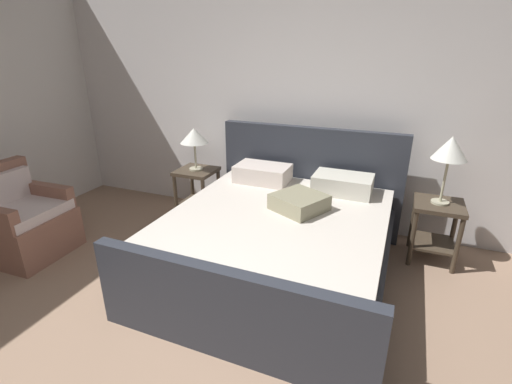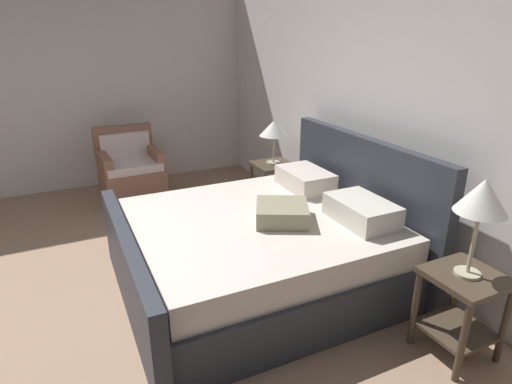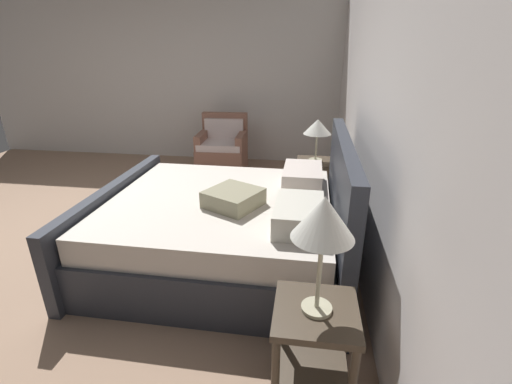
# 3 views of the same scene
# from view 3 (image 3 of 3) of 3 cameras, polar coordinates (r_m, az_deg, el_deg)

# --- Properties ---
(ground_plane) EXTENTS (6.28, 6.26, 0.02)m
(ground_plane) POSITION_cam_3_polar(r_m,az_deg,el_deg) (4.32, -30.50, -6.69)
(ground_plane) COLOR #9D7D65
(wall_back) EXTENTS (6.40, 0.12, 2.88)m
(wall_back) POSITION_cam_3_polar(r_m,az_deg,el_deg) (2.98, 19.73, 12.99)
(wall_back) COLOR silver
(wall_back) RESTS_ON ground
(wall_side_left) EXTENTS (0.12, 6.38, 2.88)m
(wall_side_left) POSITION_cam_3_polar(r_m,az_deg,el_deg) (6.64, -15.81, 17.87)
(wall_side_left) COLOR silver
(wall_side_left) RESTS_ON ground
(bed) EXTENTS (2.01, 2.19, 1.17)m
(bed) POSITION_cam_3_polar(r_m,az_deg,el_deg) (3.26, -4.54, -5.49)
(bed) COLOR #2D3039
(bed) RESTS_ON ground
(nightstand_right) EXTENTS (0.44, 0.44, 0.60)m
(nightstand_right) POSITION_cam_3_polar(r_m,az_deg,el_deg) (2.09, 9.33, -22.28)
(nightstand_right) COLOR #433629
(nightstand_right) RESTS_ON ground
(table_lamp_right) EXTENTS (0.30, 0.30, 0.64)m
(table_lamp_right) POSITION_cam_3_polar(r_m,az_deg,el_deg) (1.67, 10.82, -4.57)
(table_lamp_right) COLOR #B7B293
(table_lamp_right) RESTS_ON nightstand_right
(nightstand_left) EXTENTS (0.44, 0.44, 0.60)m
(nightstand_left) POSITION_cam_3_polar(r_m,az_deg,el_deg) (4.38, 9.37, 2.52)
(nightstand_left) COLOR #433629
(nightstand_left) RESTS_ON ground
(table_lamp_left) EXTENTS (0.32, 0.32, 0.50)m
(table_lamp_left) POSITION_cam_3_polar(r_m,az_deg,el_deg) (4.22, 9.88, 10.15)
(table_lamp_left) COLOR #B7B293
(table_lamp_left) RESTS_ON nightstand_left
(armchair) EXTENTS (0.76, 0.75, 0.90)m
(armchair) POSITION_cam_3_polar(r_m,az_deg,el_deg) (5.66, -5.38, 6.67)
(armchair) COLOR #916150
(armchair) RESTS_ON ground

